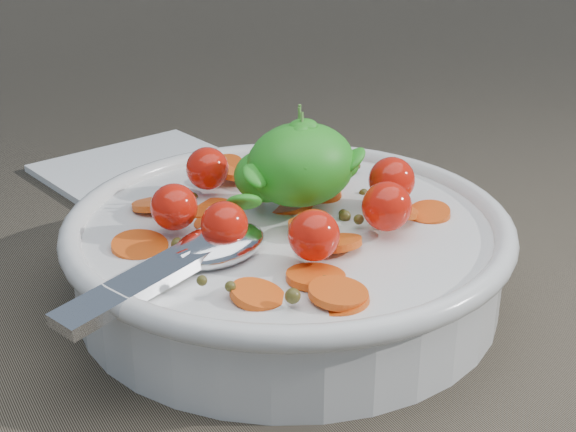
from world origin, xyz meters
TOP-DOWN VIEW (x-y plane):
  - ground at (0.00, 0.00)m, footprint 6.00×6.00m
  - bowl at (0.02, 0.00)m, footprint 0.31×0.29m
  - napkin at (0.02, 0.26)m, footprint 0.19×0.17m

SIDE VIEW (x-z plane):
  - ground at x=0.00m, z-range 0.00..0.00m
  - napkin at x=0.02m, z-range 0.00..0.01m
  - bowl at x=0.02m, z-range -0.03..0.09m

